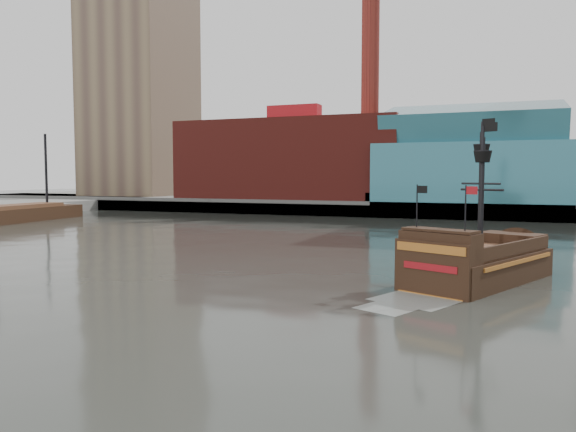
% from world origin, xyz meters
% --- Properties ---
extents(ground, '(400.00, 400.00, 0.00)m').
position_xyz_m(ground, '(0.00, 0.00, 0.00)').
color(ground, '#2D302A').
rests_on(ground, ground).
extents(promenade_far, '(220.00, 60.00, 2.00)m').
position_xyz_m(promenade_far, '(0.00, 92.00, 1.00)').
color(promenade_far, slate).
rests_on(promenade_far, ground).
extents(seawall, '(220.00, 1.00, 2.60)m').
position_xyz_m(seawall, '(0.00, 62.50, 1.30)').
color(seawall, '#4C4C49').
rests_on(seawall, ground).
extents(skyline, '(149.00, 45.00, 62.00)m').
position_xyz_m(skyline, '(5.21, 84.56, 24.55)').
color(skyline, brown).
rests_on(skyline, promenade_far).
extents(pirate_ship, '(10.14, 15.68, 11.33)m').
position_xyz_m(pirate_ship, '(14.42, 10.01, 1.03)').
color(pirate_ship, black).
rests_on(pirate_ship, ground).
extents(docked_vessel, '(7.49, 22.75, 15.19)m').
position_xyz_m(docked_vessel, '(-51.65, 35.58, 0.97)').
color(docked_vessel, black).
rests_on(docked_vessel, ground).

